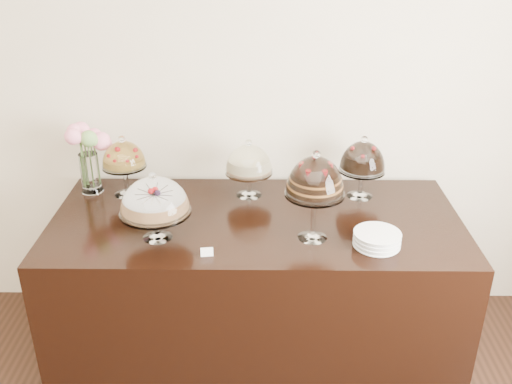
{
  "coord_description": "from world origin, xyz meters",
  "views": [
    {
      "loc": [
        0.35,
        -0.25,
        2.37
      ],
      "look_at": [
        0.32,
        2.4,
        1.08
      ],
      "focal_mm": 40.0,
      "sensor_mm": 36.0,
      "label": 1
    }
  ],
  "objects_px": {
    "cake_stand_cheesecake": "(249,162)",
    "plate_stack": "(377,239)",
    "cake_stand_choco_layer": "(315,180)",
    "cake_stand_dark_choco": "(363,159)",
    "display_counter": "(256,287)",
    "cake_stand_sugar_sponge": "(154,199)",
    "cake_stand_fruit_tart": "(124,158)",
    "flower_vase": "(88,149)"
  },
  "relations": [
    {
      "from": "cake_stand_sugar_sponge",
      "to": "flower_vase",
      "type": "bearing_deg",
      "value": 131.33
    },
    {
      "from": "cake_stand_choco_layer",
      "to": "cake_stand_cheesecake",
      "type": "height_order",
      "value": "cake_stand_choco_layer"
    },
    {
      "from": "cake_stand_sugar_sponge",
      "to": "flower_vase",
      "type": "height_order",
      "value": "flower_vase"
    },
    {
      "from": "cake_stand_sugar_sponge",
      "to": "cake_stand_choco_layer",
      "type": "xyz_separation_m",
      "value": [
        0.78,
        0.01,
        0.1
      ]
    },
    {
      "from": "display_counter",
      "to": "flower_vase",
      "type": "height_order",
      "value": "flower_vase"
    },
    {
      "from": "cake_stand_cheesecake",
      "to": "cake_stand_dark_choco",
      "type": "bearing_deg",
      "value": -0.64
    },
    {
      "from": "cake_stand_choco_layer",
      "to": "cake_stand_fruit_tart",
      "type": "xyz_separation_m",
      "value": [
        -1.04,
        0.49,
        -0.09
      ]
    },
    {
      "from": "display_counter",
      "to": "cake_stand_dark_choco",
      "type": "distance_m",
      "value": 0.95
    },
    {
      "from": "cake_stand_sugar_sponge",
      "to": "cake_stand_dark_choco",
      "type": "height_order",
      "value": "cake_stand_dark_choco"
    },
    {
      "from": "cake_stand_sugar_sponge",
      "to": "plate_stack",
      "type": "xyz_separation_m",
      "value": [
        1.09,
        -0.07,
        -0.18
      ]
    },
    {
      "from": "cake_stand_sugar_sponge",
      "to": "flower_vase",
      "type": "xyz_separation_m",
      "value": [
        -0.47,
        0.53,
        0.05
      ]
    },
    {
      "from": "display_counter",
      "to": "cake_stand_cheesecake",
      "type": "xyz_separation_m",
      "value": [
        -0.04,
        0.28,
        0.66
      ]
    },
    {
      "from": "cake_stand_choco_layer",
      "to": "display_counter",
      "type": "bearing_deg",
      "value": 144.92
    },
    {
      "from": "cake_stand_dark_choco",
      "to": "cake_stand_fruit_tart",
      "type": "xyz_separation_m",
      "value": [
        -1.35,
        0.01,
        -0.0
      ]
    },
    {
      "from": "cake_stand_fruit_tart",
      "to": "plate_stack",
      "type": "bearing_deg",
      "value": -22.79
    },
    {
      "from": "display_counter",
      "to": "cake_stand_fruit_tart",
      "type": "height_order",
      "value": "cake_stand_fruit_tart"
    },
    {
      "from": "cake_stand_sugar_sponge",
      "to": "plate_stack",
      "type": "height_order",
      "value": "cake_stand_sugar_sponge"
    },
    {
      "from": "cake_stand_choco_layer",
      "to": "cake_stand_cheesecake",
      "type": "relative_size",
      "value": 1.38
    },
    {
      "from": "flower_vase",
      "to": "plate_stack",
      "type": "height_order",
      "value": "flower_vase"
    },
    {
      "from": "cake_stand_choco_layer",
      "to": "cake_stand_sugar_sponge",
      "type": "bearing_deg",
      "value": -179.51
    },
    {
      "from": "cake_stand_cheesecake",
      "to": "plate_stack",
      "type": "distance_m",
      "value": 0.87
    },
    {
      "from": "cake_stand_dark_choco",
      "to": "plate_stack",
      "type": "relative_size",
      "value": 1.64
    },
    {
      "from": "cake_stand_cheesecake",
      "to": "flower_vase",
      "type": "relative_size",
      "value": 0.82
    },
    {
      "from": "cake_stand_choco_layer",
      "to": "plate_stack",
      "type": "xyz_separation_m",
      "value": [
        0.31,
        -0.08,
        -0.28
      ]
    },
    {
      "from": "cake_stand_cheesecake",
      "to": "cake_stand_fruit_tart",
      "type": "height_order",
      "value": "cake_stand_fruit_tart"
    },
    {
      "from": "cake_stand_dark_choco",
      "to": "cake_stand_fruit_tart",
      "type": "distance_m",
      "value": 1.35
    },
    {
      "from": "flower_vase",
      "to": "cake_stand_cheesecake",
      "type": "bearing_deg",
      "value": -2.65
    },
    {
      "from": "cake_stand_dark_choco",
      "to": "plate_stack",
      "type": "bearing_deg",
      "value": -90.12
    },
    {
      "from": "cake_stand_cheesecake",
      "to": "plate_stack",
      "type": "bearing_deg",
      "value": -41.24
    },
    {
      "from": "cake_stand_choco_layer",
      "to": "cake_stand_cheesecake",
      "type": "xyz_separation_m",
      "value": [
        -0.33,
        0.48,
        -0.11
      ]
    },
    {
      "from": "cake_stand_fruit_tart",
      "to": "flower_vase",
      "type": "height_order",
      "value": "flower_vase"
    },
    {
      "from": "cake_stand_sugar_sponge",
      "to": "cake_stand_choco_layer",
      "type": "height_order",
      "value": "cake_stand_choco_layer"
    },
    {
      "from": "display_counter",
      "to": "cake_stand_fruit_tart",
      "type": "relative_size",
      "value": 6.11
    },
    {
      "from": "cake_stand_dark_choco",
      "to": "cake_stand_fruit_tart",
      "type": "height_order",
      "value": "cake_stand_dark_choco"
    },
    {
      "from": "cake_stand_sugar_sponge",
      "to": "cake_stand_cheesecake",
      "type": "relative_size",
      "value": 1.05
    },
    {
      "from": "cake_stand_cheesecake",
      "to": "plate_stack",
      "type": "height_order",
      "value": "cake_stand_cheesecake"
    },
    {
      "from": "display_counter",
      "to": "plate_stack",
      "type": "xyz_separation_m",
      "value": [
        0.6,
        -0.28,
        0.49
      ]
    },
    {
      "from": "cake_stand_fruit_tart",
      "to": "display_counter",
      "type": "bearing_deg",
      "value": -20.91
    },
    {
      "from": "cake_stand_cheesecake",
      "to": "cake_stand_dark_choco",
      "type": "distance_m",
      "value": 0.64
    },
    {
      "from": "cake_stand_dark_choco",
      "to": "plate_stack",
      "type": "xyz_separation_m",
      "value": [
        -0.0,
        -0.56,
        -0.19
      ]
    },
    {
      "from": "display_counter",
      "to": "cake_stand_sugar_sponge",
      "type": "height_order",
      "value": "cake_stand_sugar_sponge"
    },
    {
      "from": "cake_stand_sugar_sponge",
      "to": "cake_stand_choco_layer",
      "type": "relative_size",
      "value": 0.76
    }
  ]
}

